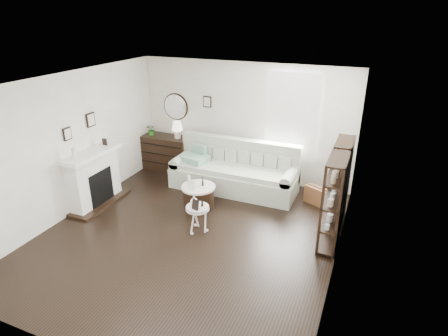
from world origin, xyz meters
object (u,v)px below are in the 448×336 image
at_px(dresser, 166,152).
at_px(pedestal_table, 197,209).
at_px(sofa, 235,173).
at_px(drum_table, 199,197).

xyz_separation_m(dresser, pedestal_table, (2.05, -2.31, 0.04)).
bearing_deg(sofa, dresser, 169.19).
distance_m(drum_table, pedestal_table, 0.92).
distance_m(dresser, drum_table, 2.25).
relative_size(dresser, pedestal_table, 2.53).
bearing_deg(pedestal_table, dresser, 131.58).
height_order(dresser, pedestal_table, dresser).
height_order(sofa, dresser, sofa).
height_order(sofa, drum_table, sofa).
bearing_deg(dresser, sofa, -10.81).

